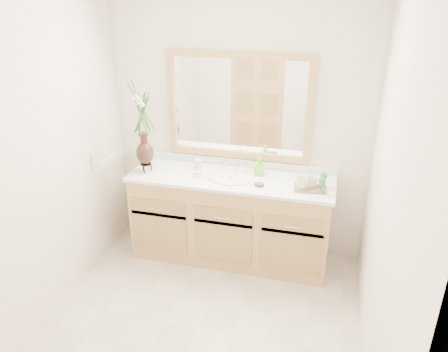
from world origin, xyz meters
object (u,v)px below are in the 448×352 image
(flower_vase, at_px, (142,117))
(tray, at_px, (310,188))
(tumbler, at_px, (198,164))
(soap_bottle, at_px, (259,167))

(flower_vase, relative_size, tray, 2.85)
(tumbler, xyz_separation_m, tray, (1.05, -0.18, -0.04))
(flower_vase, height_order, tray, flower_vase)
(tumbler, bearing_deg, tray, -9.65)
(tumbler, distance_m, tray, 1.07)
(flower_vase, bearing_deg, tray, 0.28)
(flower_vase, height_order, tumbler, flower_vase)
(tumbler, xyz_separation_m, soap_bottle, (0.58, 0.00, 0.03))
(flower_vase, bearing_deg, tumbler, 22.89)
(soap_bottle, height_order, tray, soap_bottle)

